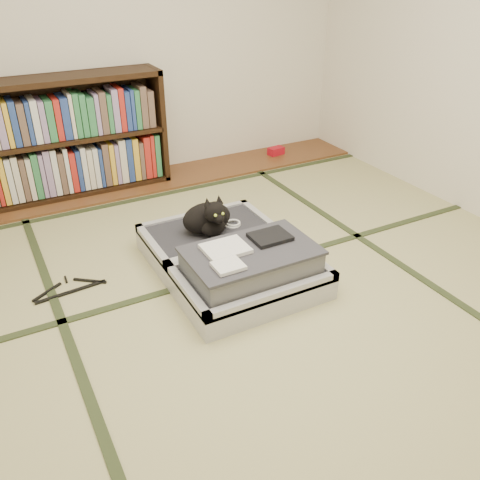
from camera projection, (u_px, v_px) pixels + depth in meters
name	position (u px, v px, depth m)	size (l,w,h in m)	color
floor	(262.00, 309.00, 2.81)	(4.50, 4.50, 0.00)	tan
wood_strip	(144.00, 182.00, 4.34)	(4.00, 0.50, 0.02)	brown
red_item	(276.00, 151.00, 4.89)	(0.15, 0.09, 0.07)	#B10E1D
room_shell	(269.00, 24.00, 2.09)	(4.50, 4.50, 4.50)	white
tatami_borders	(222.00, 266.00, 3.18)	(4.00, 4.50, 0.01)	#2D381E
bookcase	(73.00, 139.00, 3.96)	(1.44, 0.33, 0.93)	black
suitcase	(233.00, 259.00, 3.04)	(0.82, 1.09, 0.32)	#B7B7BC
cat	(209.00, 218.00, 3.18)	(0.36, 0.37, 0.29)	black
cable_coil	(232.00, 224.00, 3.33)	(0.11, 0.11, 0.03)	white
hanger	(70.00, 289.00, 2.96)	(0.42, 0.21, 0.01)	black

